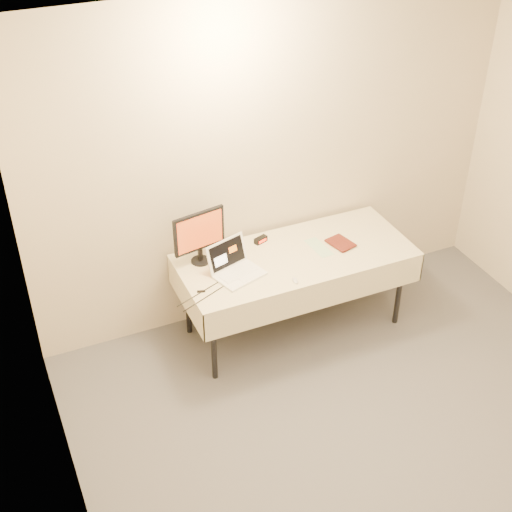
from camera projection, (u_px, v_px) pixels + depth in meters
name	position (u px, v px, depth m)	size (l,w,h in m)	color
back_wall	(272.00, 160.00, 5.59)	(4.00, 0.10, 2.70)	beige
table	(296.00, 261.00, 5.63)	(1.86, 0.81, 0.74)	black
laptop	(234.00, 266.00, 5.37)	(0.43, 0.40, 0.24)	white
monitor	(199.00, 234.00, 5.37)	(0.42, 0.17, 0.44)	black
book	(334.00, 236.00, 5.61)	(0.16, 0.02, 0.22)	maroon
alarm_clock	(261.00, 240.00, 5.73)	(0.12, 0.08, 0.05)	black
clicker	(295.00, 281.00, 5.30)	(0.04, 0.08, 0.02)	silver
paper_form	(319.00, 247.00, 5.68)	(0.11, 0.28, 0.00)	#B1DAAD
usb_dongle	(201.00, 291.00, 5.20)	(0.06, 0.02, 0.01)	black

